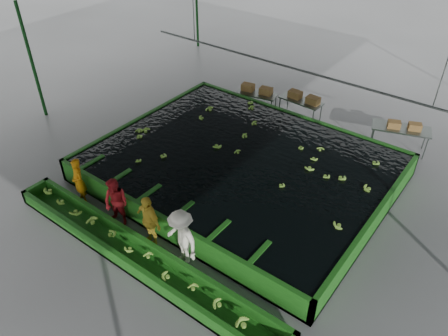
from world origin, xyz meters
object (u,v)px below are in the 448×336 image
Objects in this scene: worker_b at (116,203)px; box_stack_left at (257,92)px; flotation_tank at (241,167)px; sorting_trough at (138,256)px; box_stack_right at (404,128)px; worker_c at (149,221)px; packing_table_right at (399,138)px; packing_table_left at (256,101)px; box_stack_mid at (304,100)px; worker_a at (79,181)px; worker_d at (181,238)px; packing_table_mid at (300,109)px.

worker_b is 1.19× the size of box_stack_left.
flotation_tank is 1.00× the size of sorting_trough.
box_stack_right is (5.66, 9.54, 0.15)m from worker_b.
box_stack_left is at bearing 111.79° from worker_c.
packing_table_right is at bearing 48.72° from worker_b.
packing_table_left is at bearing -174.26° from packing_table_right.
box_stack_left is (-2.47, 9.81, 0.57)m from sorting_trough.
flotation_tank reaches higher than sorting_trough.
worker_b is at bearing -85.07° from box_stack_left.
box_stack_mid is (2.12, 0.49, 0.04)m from box_stack_left.
worker_d is (4.55, 0.00, 0.12)m from worker_a.
packing_table_mid is 0.45m from box_stack_mid.
worker_c is at bearing -167.99° from worker_d.
flotation_tank is 5.64× the size of worker_c.
packing_table_left is (-0.72, 8.93, -0.44)m from worker_b.
worker_d is 9.66m from box_stack_left.
box_stack_right is at bearing 84.81° from worker_d.
worker_c reaches higher than box_stack_mid.
packing_table_right is (2.87, 9.56, -0.45)m from worker_d.
worker_b is 8.97m from packing_table_left.
packing_table_left is 1.46× the size of box_stack_right.
worker_d reaches higher than worker_b.
packing_table_mid reaches higher than sorting_trough.
worker_d is 0.87× the size of packing_table_right.
flotation_tank is 4.33m from worker_c.
worker_a is (-3.54, 0.80, 0.58)m from sorting_trough.
worker_c reaches higher than box_stack_right.
worker_a is 9.08m from box_stack_left.
box_stack_right is at bearing 5.48° from packing_table_left.
box_stack_right is (0.08, -0.02, 0.50)m from packing_table_right.
packing_table_left is 0.83× the size of packing_table_right.
worker_c is 0.93× the size of worker_d.
box_stack_left is (-0.06, 0.08, 0.41)m from packing_table_left.
flotation_tank is 4.64m from worker_b.
packing_table_mid is (-0.47, 10.29, 0.18)m from sorting_trough.
flotation_tank is 5.87× the size of worker_b.
sorting_trough is 4.57× the size of packing_table_right.
worker_a is (-3.54, -4.30, 0.38)m from flotation_tank.
box_stack_right is (2.95, 9.54, 0.05)m from worker_d.
worker_c is at bearing 14.93° from worker_a.
box_stack_right reaches higher than sorting_trough.
packing_table_left reaches higher than sorting_trough.
flotation_tank is 8.09× the size of box_stack_right.
box_stack_mid is at bearing 86.39° from worker_a.
packing_table_left is at bearing 117.45° from flotation_tank.
box_stack_left is 0.99× the size of box_stack_mid.
packing_table_left is at bearing 122.94° from worker_d.
flotation_tank is 5.22m from packing_table_left.
packing_table_right is 0.51m from box_stack_right.
worker_b reaches higher than box_stack_right.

